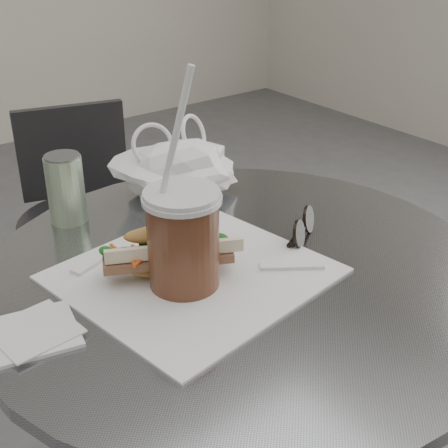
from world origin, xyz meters
TOP-DOWN VIEW (x-y plane):
  - cafe_table at (0.00, 0.20)m, footprint 0.76×0.76m
  - chair_far at (0.13, 1.03)m, footprint 0.39×0.42m
  - sandwich_paper at (-0.07, 0.22)m, footprint 0.38×0.37m
  - banh_mi at (-0.10, 0.24)m, footprint 0.24×0.18m
  - iced_coffee at (-0.09, 0.21)m, footprint 0.11×0.11m
  - sunglasses at (0.13, 0.21)m, footprint 0.09×0.07m
  - plastic_bag at (0.06, 0.45)m, footprint 0.23×0.19m
  - napkin_stack at (-0.30, 0.23)m, footprint 0.12×0.12m
  - drink_can at (-0.13, 0.49)m, footprint 0.06×0.06m

SIDE VIEW (x-z plane):
  - chair_far at x=0.13m, z-range -0.04..0.69m
  - cafe_table at x=0.00m, z-range 0.10..0.84m
  - sandwich_paper at x=-0.07m, z-range 0.74..0.74m
  - napkin_stack at x=-0.30m, z-range 0.74..0.75m
  - sunglasses at x=0.13m, z-range 0.73..0.78m
  - banh_mi at x=-0.10m, z-range 0.74..0.82m
  - plastic_bag at x=0.06m, z-range 0.74..0.84m
  - drink_can at x=-0.13m, z-range 0.74..0.86m
  - iced_coffee at x=-0.09m, z-range 0.66..0.97m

